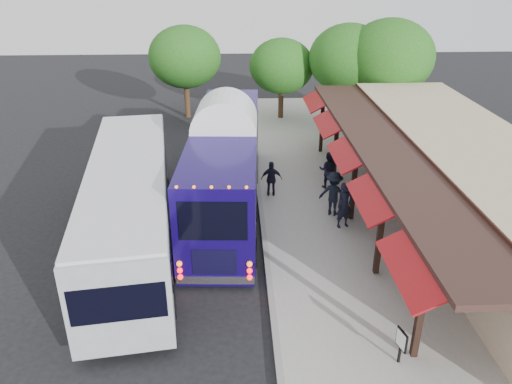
# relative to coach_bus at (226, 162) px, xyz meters

# --- Properties ---
(ground) EXTENTS (90.00, 90.00, 0.00)m
(ground) POSITION_rel_coach_bus_xyz_m (1.45, -5.75, -2.18)
(ground) COLOR black
(ground) RESTS_ON ground
(sidewalk) EXTENTS (10.00, 40.00, 0.15)m
(sidewalk) POSITION_rel_coach_bus_xyz_m (6.45, -1.75, -2.11)
(sidewalk) COLOR #9E9B93
(sidewalk) RESTS_ON ground
(curb) EXTENTS (0.20, 40.00, 0.16)m
(curb) POSITION_rel_coach_bus_xyz_m (1.50, -1.75, -2.11)
(curb) COLOR gray
(curb) RESTS_ON ground
(station_shelter) EXTENTS (8.15, 20.00, 3.60)m
(station_shelter) POSITION_rel_coach_bus_xyz_m (9.83, -1.75, -0.33)
(station_shelter) COLOR tan
(station_shelter) RESTS_ON ground
(coach_bus) EXTENTS (3.36, 12.80, 4.06)m
(coach_bus) POSITION_rel_coach_bus_xyz_m (0.00, 0.00, 0.00)
(coach_bus) COLOR #12064C
(coach_bus) RESTS_ON ground
(city_bus) EXTENTS (4.46, 12.99, 3.42)m
(city_bus) POSITION_rel_coach_bus_xyz_m (-3.54, -3.27, -0.29)
(city_bus) COLOR gray
(city_bus) RESTS_ON ground
(ped_a) EXTENTS (0.82, 0.68, 1.93)m
(ped_a) POSITION_rel_coach_bus_xyz_m (4.78, -2.32, -1.06)
(ped_a) COLOR black
(ped_a) RESTS_ON sidewalk
(ped_b) EXTENTS (1.03, 0.91, 1.80)m
(ped_b) POSITION_rel_coach_bus_xyz_m (4.80, 1.54, -1.13)
(ped_b) COLOR black
(ped_b) RESTS_ON sidewalk
(ped_c) EXTENTS (1.00, 0.46, 1.67)m
(ped_c) POSITION_rel_coach_bus_xyz_m (2.05, 0.76, -1.19)
(ped_c) COLOR black
(ped_c) RESTS_ON sidewalk
(ped_d) EXTENTS (1.45, 1.17, 1.95)m
(ped_d) POSITION_rel_coach_bus_xyz_m (4.55, -1.23, -1.05)
(ped_d) COLOR black
(ped_d) RESTS_ON sidewalk
(sign_board) EXTENTS (0.17, 0.48, 1.08)m
(sign_board) POSITION_rel_coach_bus_xyz_m (4.77, -9.92, -1.30)
(sign_board) COLOR black
(sign_board) RESTS_ON sidewalk
(tree_left) EXTENTS (4.26, 4.26, 5.46)m
(tree_left) POSITION_rel_coach_bus_xyz_m (3.58, 13.17, 1.45)
(tree_left) COLOR #382314
(tree_left) RESTS_ON ground
(tree_mid) EXTENTS (5.10, 5.10, 6.53)m
(tree_mid) POSITION_rel_coach_bus_xyz_m (7.71, 11.77, 2.17)
(tree_mid) COLOR #382314
(tree_mid) RESTS_ON ground
(tree_right) EXTENTS (5.43, 5.43, 6.95)m
(tree_right) POSITION_rel_coach_bus_xyz_m (9.97, 10.64, 2.45)
(tree_right) COLOR #382314
(tree_right) RESTS_ON ground
(tree_far) EXTENTS (4.84, 4.84, 6.20)m
(tree_far) POSITION_rel_coach_bus_xyz_m (-2.85, 14.03, 1.95)
(tree_far) COLOR #382314
(tree_far) RESTS_ON ground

